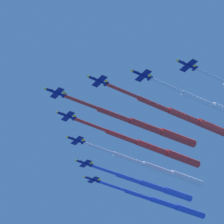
{
  "coord_description": "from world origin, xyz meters",
  "views": [
    {
      "loc": [
        175.17,
        68.51,
        37.49
      ],
      "look_at": [
        0.0,
        0.0,
        187.97
      ],
      "focal_mm": 89.34,
      "sensor_mm": 36.0,
      "label": 1
    }
  ],
  "objects": [
    {
      "name": "jet_lead",
      "position": [
        -14.9,
        12.05,
        186.74
      ],
      "size": [
        62.18,
        49.15,
        3.89
      ],
      "color": "navy"
    },
    {
      "name": "jet_port_inner",
      "position": [
        -16.71,
        29.14,
        188.73
      ],
      "size": [
        62.47,
        47.39,
        3.84
      ],
      "color": "navy"
    },
    {
      "name": "jet_starboard_inner",
      "position": [
        -34.5,
        8.74,
        188.74
      ],
      "size": [
        64.75,
        49.42,
        3.84
      ],
      "color": "navy"
    },
    {
      "name": "jet_starboard_mid",
      "position": [
        -52.79,
        5.65,
        188.55
      ],
      "size": [
        65.31,
        50.07,
        3.84
      ],
      "color": "navy"
    },
    {
      "name": "jet_starboard_outer",
      "position": [
        -65.96,
        -1.44,
        187.61
      ],
      "size": [
        58.02,
        44.64,
        3.86
      ],
      "color": "navy"
    },
    {
      "name": "jet_trail_starboard",
      "position": [
        -88.46,
        -2.02,
        189.45
      ],
      "size": [
        65.1,
        49.21,
        3.92
      ],
      "color": "navy"
    }
  ]
}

